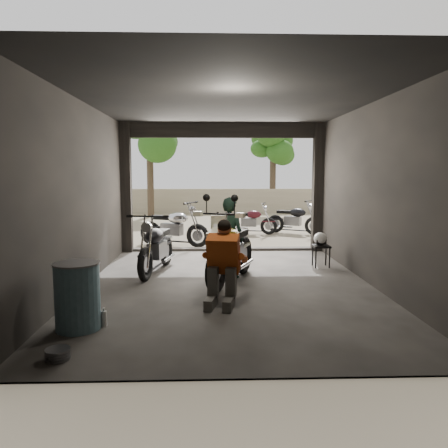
{
  "coord_description": "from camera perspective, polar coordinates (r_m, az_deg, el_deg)",
  "views": [
    {
      "loc": [
        -0.34,
        -7.48,
        1.99
      ],
      "look_at": [
        -0.06,
        0.6,
        1.03
      ],
      "focal_mm": 35.0,
      "sensor_mm": 36.0,
      "label": 1
    }
  ],
  "objects": [
    {
      "name": "ground",
      "position": [
        7.74,
        0.64,
        -8.14
      ],
      "size": [
        80.0,
        80.0,
        0.0
      ],
      "primitive_type": "plane",
      "color": "#7A6D56",
      "rests_on": "ground"
    },
    {
      "name": "garage",
      "position": [
        8.06,
        0.47,
        1.68
      ],
      "size": [
        7.0,
        7.13,
        3.2
      ],
      "color": "#2D2B28",
      "rests_on": "ground"
    },
    {
      "name": "boundary_wall",
      "position": [
        21.53,
        -1.06,
        3.03
      ],
      "size": [
        18.0,
        0.3,
        1.2
      ],
      "primitive_type": "cube",
      "color": "gray",
      "rests_on": "ground"
    },
    {
      "name": "tree_left",
      "position": [
        20.25,
        -9.73,
        12.29
      ],
      "size": [
        2.2,
        2.2,
        5.6
      ],
      "color": "#382B1E",
      "rests_on": "ground"
    },
    {
      "name": "tree_right",
      "position": [
        21.76,
        6.45,
        10.82
      ],
      "size": [
        2.2,
        2.2,
        5.0
      ],
      "color": "#382B1E",
      "rests_on": "ground"
    },
    {
      "name": "main_bike",
      "position": [
        7.85,
        0.93,
        -2.9
      ],
      "size": [
        1.53,
        2.19,
        1.35
      ],
      "primitive_type": null,
      "rotation": [
        0.0,
        0.0,
        -0.38
      ],
      "color": "#F3F2CD",
      "rests_on": "ground"
    },
    {
      "name": "left_bike",
      "position": [
        8.73,
        -8.83,
        -2.46
      ],
      "size": [
        1.04,
        1.89,
        1.21
      ],
      "primitive_type": null,
      "rotation": [
        0.0,
        0.0,
        -0.18
      ],
      "color": "black",
      "rests_on": "ground"
    },
    {
      "name": "outside_bike_a",
      "position": [
        11.88,
        -6.61,
        0.02
      ],
      "size": [
        1.95,
        1.4,
        1.22
      ],
      "primitive_type": null,
      "rotation": [
        0.0,
        0.0,
        1.16
      ],
      "color": "black",
      "rests_on": "ground"
    },
    {
      "name": "outside_bike_b",
      "position": [
        14.14,
        3.45,
        0.72
      ],
      "size": [
        1.61,
        0.92,
        1.02
      ],
      "primitive_type": null,
      "rotation": [
        0.0,
        0.0,
        1.37
      ],
      "color": "#451018",
      "rests_on": "ground"
    },
    {
      "name": "outside_bike_c",
      "position": [
        14.39,
        9.16,
        0.93
      ],
      "size": [
        1.76,
        1.43,
        1.11
      ],
      "primitive_type": null,
      "rotation": [
        0.0,
        0.0,
        1.03
      ],
      "color": "black",
      "rests_on": "ground"
    },
    {
      "name": "rider",
      "position": [
        8.21,
        0.72,
        -1.8
      ],
      "size": [
        0.66,
        0.57,
        1.54
      ],
      "primitive_type": "imported",
      "rotation": [
        0.0,
        0.0,
        2.7
      ],
      "color": "black",
      "rests_on": "ground"
    },
    {
      "name": "mechanic",
      "position": [
        6.53,
        -0.25,
        -5.36
      ],
      "size": [
        0.79,
        0.97,
        1.24
      ],
      "primitive_type": null,
      "rotation": [
        0.0,
        0.0,
        -0.2
      ],
      "color": "#C8541A",
      "rests_on": "ground"
    },
    {
      "name": "stool",
      "position": [
        9.36,
        12.57,
        -3.17
      ],
      "size": [
        0.34,
        0.34,
        0.48
      ],
      "rotation": [
        0.0,
        0.0,
        0.24
      ],
      "color": "black",
      "rests_on": "ground"
    },
    {
      "name": "helmet",
      "position": [
        9.37,
        12.48,
        -1.88
      ],
      "size": [
        0.3,
        0.32,
        0.27
      ],
      "primitive_type": "ellipsoid",
      "rotation": [
        0.0,
        0.0,
        0.09
      ],
      "color": "white",
      "rests_on": "stool"
    },
    {
      "name": "oil_drum",
      "position": [
        5.85,
        -18.59,
        -9.05
      ],
      "size": [
        0.61,
        0.61,
        0.86
      ],
      "primitive_type": "cylinder",
      "rotation": [
        0.0,
        0.0,
        0.11
      ],
      "color": "#466975",
      "rests_on": "ground"
    },
    {
      "name": "sign_post",
      "position": [
        11.04,
        17.08,
        3.84
      ],
      "size": [
        0.74,
        0.08,
        2.23
      ],
      "rotation": [
        0.0,
        0.0,
        0.14
      ],
      "color": "black",
      "rests_on": "ground"
    }
  ]
}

